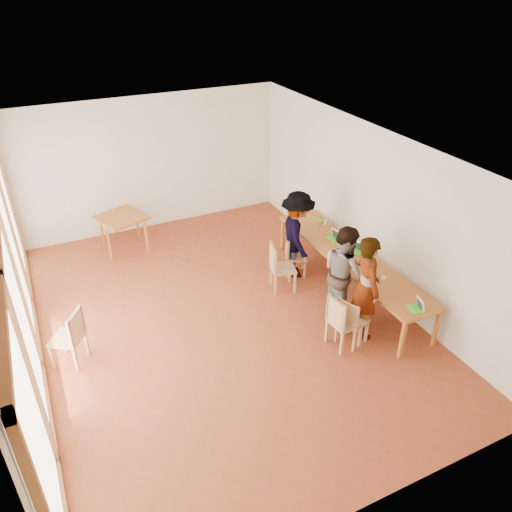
% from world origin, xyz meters
% --- Properties ---
extents(ground, '(8.00, 8.00, 0.00)m').
position_xyz_m(ground, '(0.00, 0.00, 0.00)').
color(ground, brown).
rests_on(ground, ground).
extents(wall_back, '(6.00, 0.10, 3.00)m').
position_xyz_m(wall_back, '(0.00, 4.00, 1.50)').
color(wall_back, beige).
rests_on(wall_back, ground).
extents(wall_front, '(6.00, 0.10, 3.00)m').
position_xyz_m(wall_front, '(0.00, -4.00, 1.50)').
color(wall_front, beige).
rests_on(wall_front, ground).
extents(wall_right, '(0.10, 8.00, 3.00)m').
position_xyz_m(wall_right, '(3.00, 0.00, 1.50)').
color(wall_right, beige).
rests_on(wall_right, ground).
extents(window_wall, '(0.10, 8.00, 3.00)m').
position_xyz_m(window_wall, '(-2.96, 0.00, 1.50)').
color(window_wall, white).
rests_on(window_wall, ground).
extents(ceiling, '(6.00, 8.00, 0.04)m').
position_xyz_m(ceiling, '(0.00, 0.00, 3.02)').
color(ceiling, white).
rests_on(ceiling, wall_back).
extents(communal_table, '(0.80, 4.00, 0.75)m').
position_xyz_m(communal_table, '(2.50, -0.24, 0.70)').
color(communal_table, '#AB6B26').
rests_on(communal_table, ground).
extents(side_table, '(0.90, 0.90, 0.75)m').
position_xyz_m(side_table, '(-0.92, 3.20, 0.67)').
color(side_table, '#AB6B26').
rests_on(side_table, ground).
extents(chair_near, '(0.52, 0.52, 0.46)m').
position_xyz_m(chair_near, '(1.60, -1.55, 0.53)').
color(chair_near, tan).
rests_on(chair_near, ground).
extents(chair_mid, '(0.48, 0.48, 0.50)m').
position_xyz_m(chair_mid, '(1.43, -1.53, 0.58)').
color(chair_mid, tan).
rests_on(chair_mid, ground).
extents(chair_far, '(0.53, 0.53, 0.50)m').
position_xyz_m(chair_far, '(1.32, 0.35, 0.57)').
color(chair_far, tan).
rests_on(chair_far, ground).
extents(chair_empty, '(0.49, 0.49, 0.43)m').
position_xyz_m(chair_empty, '(1.82, 0.72, 0.49)').
color(chair_empty, tan).
rests_on(chair_empty, ground).
extents(chair_spare, '(0.61, 0.61, 0.50)m').
position_xyz_m(chair_spare, '(-2.42, -0.09, 0.58)').
color(chair_spare, tan).
rests_on(chair_spare, ground).
extents(person_near, '(0.57, 0.74, 1.81)m').
position_xyz_m(person_near, '(1.98, -1.40, 0.91)').
color(person_near, gray).
rests_on(person_near, ground).
extents(person_mid, '(0.71, 0.88, 1.72)m').
position_xyz_m(person_mid, '(1.96, -0.82, 0.86)').
color(person_mid, gray).
rests_on(person_mid, ground).
extents(person_far, '(0.92, 1.26, 1.75)m').
position_xyz_m(person_far, '(1.90, 0.67, 0.87)').
color(person_far, gray).
rests_on(person_far, ground).
extents(laptop_near, '(0.25, 0.27, 0.19)m').
position_xyz_m(laptop_near, '(2.48, -2.05, 0.80)').
color(laptop_near, '#48D62A').
rests_on(laptop_near, communal_table).
extents(laptop_mid, '(0.29, 0.31, 0.22)m').
position_xyz_m(laptop_mid, '(2.67, -0.16, 0.81)').
color(laptop_mid, '#48D62A').
rests_on(laptop_mid, communal_table).
extents(laptop_far, '(0.24, 0.27, 0.20)m').
position_xyz_m(laptop_far, '(2.58, 0.41, 0.80)').
color(laptop_far, '#48D62A').
rests_on(laptop_far, communal_table).
extents(yellow_mug, '(0.13, 0.13, 0.09)m').
position_xyz_m(yellow_mug, '(2.75, 1.15, 0.80)').
color(yellow_mug, yellow).
rests_on(yellow_mug, communal_table).
extents(green_bottle, '(0.07, 0.07, 0.28)m').
position_xyz_m(green_bottle, '(2.51, -0.27, 0.89)').
color(green_bottle, '#176F1F').
rests_on(green_bottle, communal_table).
extents(clear_glass, '(0.07, 0.07, 0.09)m').
position_xyz_m(clear_glass, '(2.76, 1.01, 0.80)').
color(clear_glass, silver).
rests_on(clear_glass, communal_table).
extents(condiment_cup, '(0.08, 0.08, 0.06)m').
position_xyz_m(condiment_cup, '(2.53, -1.15, 0.78)').
color(condiment_cup, white).
rests_on(condiment_cup, communal_table).
extents(pink_phone, '(0.05, 0.10, 0.01)m').
position_xyz_m(pink_phone, '(2.51, -0.98, 0.76)').
color(pink_phone, '#EA3A9B').
rests_on(pink_phone, communal_table).
extents(black_pouch, '(0.16, 0.26, 0.09)m').
position_xyz_m(black_pouch, '(2.19, -0.44, 0.80)').
color(black_pouch, black).
rests_on(black_pouch, communal_table).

